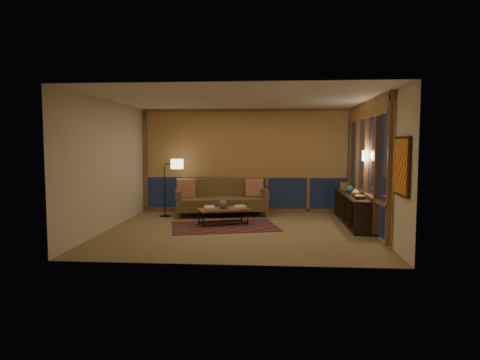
# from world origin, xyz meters

# --- Properties ---
(floor) EXTENTS (5.50, 5.00, 0.01)m
(floor) POSITION_xyz_m (0.00, 0.00, 0.00)
(floor) COLOR #947F5A
(floor) RESTS_ON ground
(ceiling) EXTENTS (5.50, 5.00, 0.01)m
(ceiling) POSITION_xyz_m (0.00, 0.00, 2.70)
(ceiling) COLOR beige
(ceiling) RESTS_ON walls
(walls) EXTENTS (5.51, 5.01, 2.70)m
(walls) POSITION_xyz_m (0.00, 0.00, 1.35)
(walls) COLOR beige
(walls) RESTS_ON floor
(window_wall_back) EXTENTS (5.30, 0.16, 2.60)m
(window_wall_back) POSITION_xyz_m (0.00, 2.43, 1.35)
(window_wall_back) COLOR brown
(window_wall_back) RESTS_ON walls
(window_wall_right) EXTENTS (0.16, 3.70, 2.60)m
(window_wall_right) POSITION_xyz_m (2.68, 0.60, 1.35)
(window_wall_right) COLOR brown
(window_wall_right) RESTS_ON walls
(wall_art) EXTENTS (0.06, 0.74, 0.94)m
(wall_art) POSITION_xyz_m (2.71, -1.85, 1.45)
(wall_art) COLOR red
(wall_art) RESTS_ON walls
(wall_sconce) EXTENTS (0.12, 0.18, 0.22)m
(wall_sconce) POSITION_xyz_m (2.62, 0.45, 1.55)
(wall_sconce) COLOR #F6E4AF
(wall_sconce) RESTS_ON walls
(sofa) EXTENTS (2.36, 1.32, 0.91)m
(sofa) POSITION_xyz_m (-0.57, 1.79, 0.46)
(sofa) COLOR brown
(sofa) RESTS_ON floor
(pillow_left) EXTENTS (0.47, 0.22, 0.45)m
(pillow_left) POSITION_xyz_m (-1.45, 1.75, 0.68)
(pillow_left) COLOR #AD0D00
(pillow_left) RESTS_ON sofa
(pillow_right) EXTENTS (0.46, 0.19, 0.44)m
(pillow_right) POSITION_xyz_m (0.23, 2.10, 0.68)
(pillow_right) COLOR #AD0D00
(pillow_right) RESTS_ON sofa
(area_rug) EXTENTS (2.57, 2.02, 0.01)m
(area_rug) POSITION_xyz_m (-0.35, 0.43, 0.01)
(area_rug) COLOR maroon
(area_rug) RESTS_ON floor
(coffee_table) EXTENTS (1.21, 0.90, 0.37)m
(coffee_table) POSITION_xyz_m (-0.40, 0.62, 0.18)
(coffee_table) COLOR brown
(coffee_table) RESTS_ON floor
(book_stack_a) EXTENTS (0.25, 0.20, 0.07)m
(book_stack_a) POSITION_xyz_m (-0.68, 0.48, 0.40)
(book_stack_a) COLOR #F0E4CB
(book_stack_a) RESTS_ON coffee_table
(book_stack_b) EXTENTS (0.33, 0.32, 0.05)m
(book_stack_b) POSITION_xyz_m (-0.04, 0.81, 0.39)
(book_stack_b) COLOR #F0E4CB
(book_stack_b) RESTS_ON coffee_table
(ceramic_pot) EXTENTS (0.25, 0.25, 0.20)m
(ceramic_pot) POSITION_xyz_m (-0.39, 0.62, 0.47)
(ceramic_pot) COLOR black
(ceramic_pot) RESTS_ON coffee_table
(floor_lamp) EXTENTS (0.57, 0.51, 1.42)m
(floor_lamp) POSITION_xyz_m (-1.97, 1.61, 0.71)
(floor_lamp) COLOR black
(floor_lamp) RESTS_ON floor
(bookshelf) EXTENTS (0.40, 2.67, 0.67)m
(bookshelf) POSITION_xyz_m (2.49, 1.00, 0.33)
(bookshelf) COLOR #332219
(bookshelf) RESTS_ON floor
(basket) EXTENTS (0.28, 0.28, 0.19)m
(basket) POSITION_xyz_m (2.47, 1.89, 0.76)
(basket) COLOR olive
(basket) RESTS_ON bookshelf
(teal_bowl) EXTENTS (0.17, 0.17, 0.17)m
(teal_bowl) POSITION_xyz_m (2.49, 1.31, 0.75)
(teal_bowl) COLOR #1E8276
(teal_bowl) RESTS_ON bookshelf
(vase) EXTENTS (0.20, 0.20, 0.19)m
(vase) POSITION_xyz_m (2.49, 0.65, 0.76)
(vase) COLOR tan
(vase) RESTS_ON bookshelf
(shelf_book_stack) EXTENTS (0.22, 0.27, 0.07)m
(shelf_book_stack) POSITION_xyz_m (2.49, 0.20, 0.70)
(shelf_book_stack) COLOR #F0E4CB
(shelf_book_stack) RESTS_ON bookshelf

